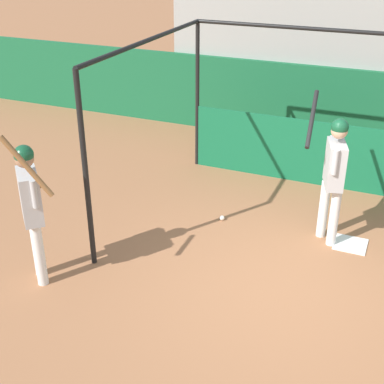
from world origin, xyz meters
The scene contains 8 objects.
ground_plane centered at (0.00, 0.00, 0.00)m, with size 60.00×60.00×0.00m, color #9E6642.
outfield_wall centered at (0.00, 5.13, 0.78)m, with size 24.00×0.12×1.56m.
bleacher_section centered at (0.00, 6.39, 1.42)m, with size 7.60×2.40×2.84m.
batting_cage centered at (-0.41, 2.57, 1.11)m, with size 4.11×3.61×2.60m.
home_plate centered at (0.62, 1.41, 0.01)m, with size 0.44×0.44×0.02m.
player_batter centered at (0.26, 1.42, 1.09)m, with size 0.64×0.88×1.98m.
player_waiting centered at (-2.83, -0.92, 1.10)m, with size 0.75×0.63×2.04m.
baseball centered at (-1.27, 1.36, 0.04)m, with size 0.07×0.07×0.07m.
Camera 1 is at (1.06, -5.27, 4.00)m, focal length 50.00 mm.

